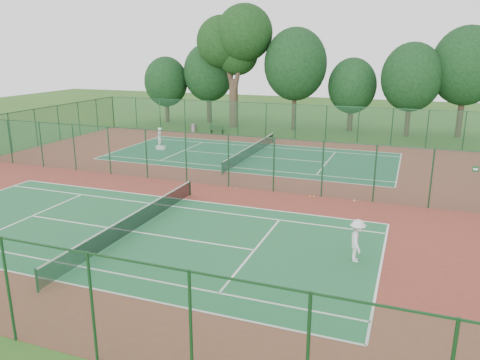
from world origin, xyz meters
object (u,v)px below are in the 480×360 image
player_far (159,138)px  bench (216,130)px  player_near (357,241)px  kit_bag (161,148)px  trash_bin (193,128)px  big_tree (235,41)px

player_far → bench: bearing=150.7°
player_near → kit_bag: 25.95m
player_far → trash_bin: size_ratio=1.95×
player_near → trash_bin: size_ratio=1.92×
bench → kit_bag: size_ratio=1.76×
player_near → bench: bearing=21.3°
big_tree → player_near: bearing=-60.7°
player_near → big_tree: big_tree is taller
player_near → big_tree: (-17.70, 31.56, 8.63)m
player_near → kit_bag: (-19.36, 17.26, -0.78)m
player_near → kit_bag: bearing=35.4°
kit_bag → big_tree: bearing=90.3°
kit_bag → big_tree: (1.67, 14.30, 9.40)m
player_far → big_tree: size_ratio=0.14×
trash_bin → bench: 2.73m
trash_bin → big_tree: bearing=63.5°
trash_bin → kit_bag: bearing=-83.3°
player_near → trash_bin: 33.15m
bench → big_tree: size_ratio=0.12×
big_tree → trash_bin: bearing=-116.5°
player_near → trash_bin: (-20.41, 26.11, -0.46)m
trash_bin → big_tree: big_tree is taller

